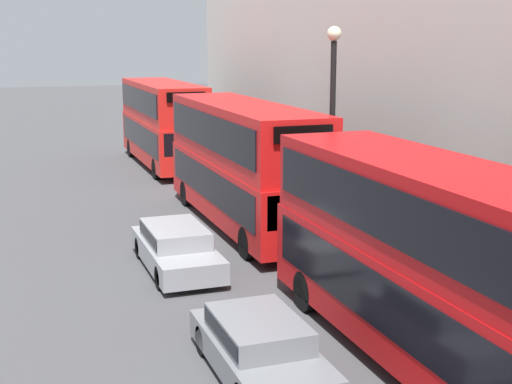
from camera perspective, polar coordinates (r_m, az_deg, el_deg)
The scene contains 7 objects.
bus_leading at distance 14.71m, azimuth 13.77°, elevation -5.00°, with size 2.59×10.28×4.20m.
bus_second_in_queue at distance 25.12m, azimuth -1.06°, elevation 2.61°, with size 2.59×10.77×4.38m.
bus_third_in_queue at distance 37.71m, azimuth -7.46°, elevation 5.71°, with size 2.59×10.25×4.38m.
car_dark_sedan at distance 14.38m, azimuth 0.28°, elevation -12.16°, with size 1.78×4.21×1.20m.
car_hatchback at distance 20.82m, azimuth -6.42°, elevation -4.34°, with size 1.80×4.65×1.29m.
street_lamp at distance 22.17m, azimuth 6.13°, elevation 6.09°, with size 0.44×0.44×6.95m.
pedestrian at distance 41.26m, azimuth -4.26°, elevation 4.06°, with size 0.36×0.36×1.71m.
Camera 1 is at (-6.26, -5.27, 6.56)m, focal length 50.00 mm.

